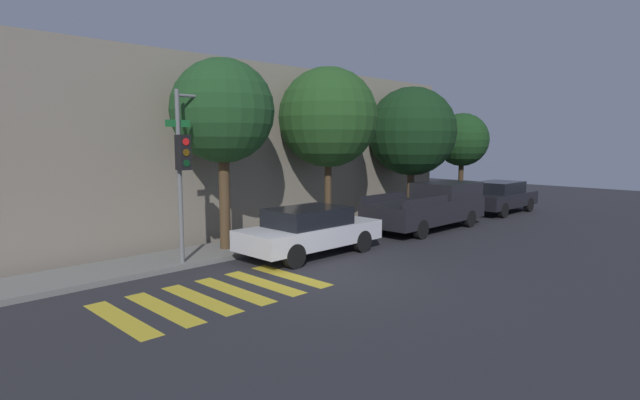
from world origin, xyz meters
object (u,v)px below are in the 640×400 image
Objects in this scene: tree_midblock at (328,118)px; sedan_middle at (499,196)px; pickup_truck at (430,206)px; tree_near_corner at (223,112)px; sedan_near_corner at (310,230)px; tree_far_end at (412,132)px; traffic_light_pole at (195,146)px; tree_behind_truck at (462,140)px.

sedan_middle is at bearing -12.08° from tree_midblock.
tree_near_corner is at bearing 165.82° from pickup_truck.
pickup_truck reaches higher than sedan_near_corner.
tree_midblock is at bearing 180.00° from tree_far_end.
tree_near_corner reaches higher than traffic_light_pole.
pickup_truck is 8.84m from tree_near_corner.
tree_behind_truck reaches higher than sedan_middle.
tree_far_end is at bearing 180.00° from tree_behind_truck.
tree_near_corner is at bearing -180.00° from tree_midblock.
tree_near_corner is 9.54m from tree_far_end.
tree_far_end is at bearing 154.76° from sedan_middle.
sedan_near_corner is at bearing -165.84° from tree_far_end.
pickup_truck is at bearing -7.73° from traffic_light_pole.
tree_behind_truck is (12.21, 2.01, 2.63)m from sedan_near_corner.
sedan_near_corner is at bearing 180.00° from sedan_middle.
tree_midblock is (2.83, 2.01, 3.40)m from sedan_near_corner.
tree_near_corner is at bearing 28.12° from traffic_light_pole.
sedan_near_corner is at bearing -144.66° from tree_midblock.
tree_behind_truck is at bearing 9.33° from sedan_near_corner.
pickup_truck is at bearing 0.00° from sedan_near_corner.
pickup_truck is 6.67m from tree_behind_truck.
sedan_middle reaches higher than sedan_near_corner.
tree_near_corner reaches higher than tree_far_end.
sedan_near_corner is 0.95× the size of tree_behind_truck.
sedan_near_corner is at bearing -51.81° from tree_near_corner.
tree_midblock reaches higher than tree_behind_truck.
tree_far_end is 4.27m from tree_behind_truck.
tree_midblock is 1.27× the size of tree_behind_truck.
tree_behind_truck is (9.38, -0.00, -0.78)m from tree_midblock.
tree_near_corner is at bearing 171.72° from sedan_middle.
sedan_near_corner is 1.02× the size of sedan_middle.
traffic_light_pole is at bearing 175.23° from sedan_middle.
tree_behind_truck is at bearing 89.96° from sedan_middle.
tree_far_end is (9.53, 0.00, -0.45)m from tree_near_corner.
pickup_truck is 0.96× the size of tree_far_end.
tree_far_end is (7.95, 2.01, 2.98)m from sedan_near_corner.
pickup_truck is 3.84m from tree_far_end.
tree_midblock is 9.41m from tree_behind_truck.
sedan_near_corner is at bearing -180.00° from pickup_truck.
traffic_light_pole is at bearing 156.87° from sedan_near_corner.
pickup_truck is (9.33, -1.27, -2.34)m from traffic_light_pole.
tree_near_corner is at bearing 180.00° from tree_far_end.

